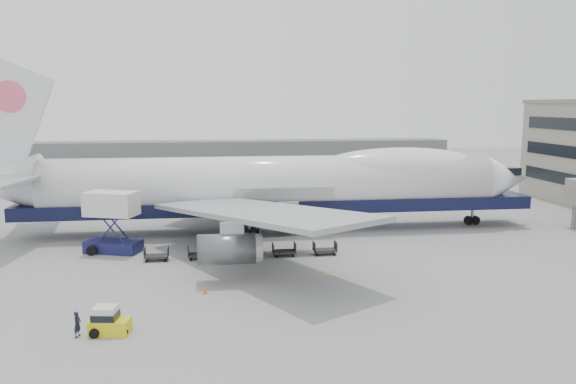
{
  "coord_description": "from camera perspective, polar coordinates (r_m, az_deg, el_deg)",
  "views": [
    {
      "loc": [
        -7.06,
        -52.85,
        14.9
      ],
      "look_at": [
        0.99,
        6.0,
        5.56
      ],
      "focal_mm": 35.0,
      "sensor_mm": 36.0,
      "label": 1
    }
  ],
  "objects": [
    {
      "name": "apron_line",
      "position": [
        49.66,
        0.75,
        -8.52
      ],
      "size": [
        60.0,
        0.15,
        0.01
      ],
      "primitive_type": "cube",
      "color": "gold",
      "rests_on": "ground"
    },
    {
      "name": "airliner",
      "position": [
        65.96,
        -1.0,
        0.85
      ],
      "size": [
        67.0,
        55.3,
        19.98
      ],
      "color": "white",
      "rests_on": "ground"
    },
    {
      "name": "ground",
      "position": [
        55.36,
        -0.18,
        -6.68
      ],
      "size": [
        260.0,
        260.0,
        0.0
      ],
      "primitive_type": "plane",
      "color": "gray",
      "rests_on": "ground"
    },
    {
      "name": "ground_worker",
      "position": [
        39.6,
        -20.61,
        -12.45
      ],
      "size": [
        0.58,
        0.71,
        1.69
      ],
      "primitive_type": "imported",
      "rotation": [
        0.0,
        0.0,
        1.23
      ],
      "color": "black",
      "rests_on": "ground"
    },
    {
      "name": "dolly_2",
      "position": [
        55.43,
        -4.66,
        -6.12
      ],
      "size": [
        2.3,
        1.35,
        1.3
      ],
      "color": "#2D2D30",
      "rests_on": "ground"
    },
    {
      "name": "dolly_1",
      "position": [
        55.38,
        -8.95,
        -6.22
      ],
      "size": [
        2.3,
        1.35,
        1.3
      ],
      "color": "#2D2D30",
      "rests_on": "ground"
    },
    {
      "name": "traffic_cone",
      "position": [
        45.61,
        -8.45,
        -9.88
      ],
      "size": [
        0.39,
        0.39,
        0.57
      ],
      "rotation": [
        0.0,
        0.0,
        -0.43
      ],
      "color": "orange",
      "rests_on": "ground"
    },
    {
      "name": "hangar",
      "position": [
        123.41,
        -9.14,
        3.52
      ],
      "size": [
        110.0,
        8.0,
        7.0
      ],
      "primitive_type": "cube",
      "color": "slate",
      "rests_on": "ground"
    },
    {
      "name": "baggage_tug",
      "position": [
        39.43,
        -17.8,
        -12.43
      ],
      "size": [
        2.72,
        1.75,
        1.85
      ],
      "rotation": [
        0.0,
        0.0,
        -0.16
      ],
      "color": "yellow",
      "rests_on": "ground"
    },
    {
      "name": "dolly_3",
      "position": [
        55.79,
        -0.41,
        -5.99
      ],
      "size": [
        2.3,
        1.35,
        1.3
      ],
      "color": "#2D2D30",
      "rests_on": "ground"
    },
    {
      "name": "dolly_4",
      "position": [
        56.45,
        3.76,
        -5.83
      ],
      "size": [
        2.3,
        1.35,
        1.3
      ],
      "color": "#2D2D30",
      "rests_on": "ground"
    },
    {
      "name": "dolly_0",
      "position": [
        55.63,
        -13.22,
        -6.28
      ],
      "size": [
        2.3,
        1.35,
        1.3
      ],
      "color": "#2D2D30",
      "rests_on": "ground"
    },
    {
      "name": "catering_truck",
      "position": [
        59.36,
        -17.43,
        -2.6
      ],
      "size": [
        5.98,
        4.92,
        6.19
      ],
      "rotation": [
        0.0,
        0.0,
        -0.33
      ],
      "color": "#191B4C",
      "rests_on": "ground"
    }
  ]
}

